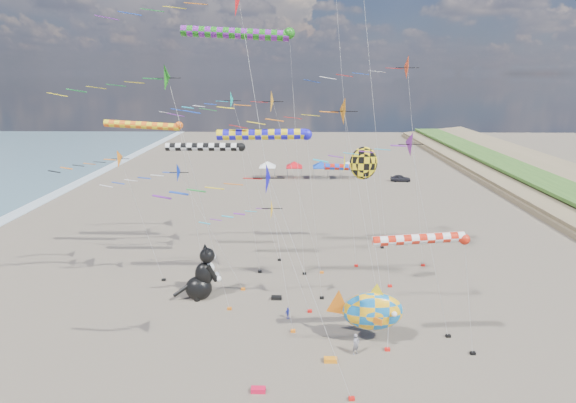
% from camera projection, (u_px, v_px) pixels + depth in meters
% --- Properties ---
extents(delta_kite_0, '(8.49, 1.80, 12.71)m').
position_uv_depth(delta_kite_0, '(117.00, 163.00, 39.72)').
color(delta_kite_0, orange).
rests_on(delta_kite_0, ground).
extents(delta_kite_1, '(11.74, 2.11, 19.85)m').
position_uv_depth(delta_kite_1, '(157.00, 82.00, 32.58)').
color(delta_kite_1, '#1D8519').
rests_on(delta_kite_1, ground).
extents(delta_kite_2, '(11.73, 2.36, 17.47)m').
position_uv_depth(delta_kite_2, '(336.00, 115.00, 33.68)').
color(delta_kite_2, orange).
rests_on(delta_kite_2, ground).
extents(delta_kite_3, '(10.23, 1.93, 14.59)m').
position_uv_depth(delta_kite_3, '(268.00, 187.00, 23.59)').
color(delta_kite_3, '#120CC0').
rests_on(delta_kite_3, ground).
extents(delta_kite_5, '(12.44, 2.37, 20.80)m').
position_uv_depth(delta_kite_5, '(390.00, 70.00, 40.84)').
color(delta_kite_5, '#EF4013').
rests_on(delta_kite_5, ground).
extents(delta_kite_7, '(12.91, 2.13, 17.81)m').
position_uv_depth(delta_kite_7, '(265.00, 104.00, 40.00)').
color(delta_kite_7, orange).
rests_on(delta_kite_7, ground).
extents(delta_kite_8, '(10.82, 1.80, 11.98)m').
position_uv_depth(delta_kite_8, '(175.00, 175.00, 38.11)').
color(delta_kite_8, '#0A2CC3').
rests_on(delta_kite_8, ground).
extents(delta_kite_9, '(10.09, 1.93, 17.54)m').
position_uv_depth(delta_kite_9, '(234.00, 104.00, 43.04)').
color(delta_kite_9, '#12B4A8').
rests_on(delta_kite_9, ground).
extents(delta_kite_10, '(10.44, 1.87, 15.43)m').
position_uv_depth(delta_kite_10, '(391.00, 150.00, 29.84)').
color(delta_kite_10, '#78198C').
rests_on(delta_kite_10, ground).
extents(delta_kite_12, '(7.62, 1.85, 9.79)m').
position_uv_depth(delta_kite_12, '(274.00, 214.00, 34.86)').
color(delta_kite_12, yellow).
rests_on(delta_kite_12, ground).
extents(windsock_0, '(8.77, 0.73, 14.67)m').
position_uv_depth(windsock_0, '(146.00, 126.00, 42.59)').
color(windsock_0, orange).
rests_on(windsock_0, ground).
extents(windsock_1, '(7.66, 0.72, 8.99)m').
position_uv_depth(windsock_1, '(424.00, 240.00, 29.28)').
color(windsock_1, red).
rests_on(windsock_1, ground).
extents(windsock_2, '(6.94, 0.71, 9.68)m').
position_uv_depth(windsock_2, '(352.00, 168.00, 48.30)').
color(windsock_2, red).
rests_on(windsock_2, ground).
extents(windsock_3, '(10.89, 0.95, 22.78)m').
position_uv_depth(windsock_3, '(241.00, 34.00, 38.13)').
color(windsock_3, '#1C7F17').
rests_on(windsock_3, ground).
extents(windsock_4, '(8.77, 0.89, 14.82)m').
position_uv_depth(windsock_4, '(267.00, 135.00, 35.50)').
color(windsock_4, '#1C15D9').
rests_on(windsock_4, ground).
extents(windsock_5, '(8.60, 0.79, 12.93)m').
position_uv_depth(windsock_5, '(208.00, 148.00, 41.18)').
color(windsock_5, black).
rests_on(windsock_5, ground).
extents(angelfish_kite, '(3.74, 3.02, 13.51)m').
position_uv_depth(angelfish_kite, '(361.00, 164.00, 35.54)').
color(angelfish_kite, yellow).
rests_on(angelfish_kite, ground).
extents(cat_inflatable, '(3.97, 2.96, 4.82)m').
position_uv_depth(cat_inflatable, '(201.00, 272.00, 38.96)').
color(cat_inflatable, black).
rests_on(cat_inflatable, ground).
extents(fish_inflatable, '(5.91, 2.97, 4.80)m').
position_uv_depth(fish_inflatable, '(372.00, 311.00, 32.26)').
color(fish_inflatable, '#126DB7').
rests_on(fish_inflatable, ground).
extents(person_adult, '(0.68, 0.65, 1.57)m').
position_uv_depth(person_adult, '(356.00, 344.00, 31.38)').
color(person_adult, gray).
rests_on(person_adult, ground).
extents(child_green, '(0.69, 0.60, 1.23)m').
position_uv_depth(child_green, '(369.00, 312.00, 35.93)').
color(child_green, '#187B45').
rests_on(child_green, ground).
extents(child_blue, '(0.57, 0.58, 0.98)m').
position_uv_depth(child_blue, '(288.00, 313.00, 36.05)').
color(child_blue, '#2C3ABD').
rests_on(child_blue, ground).
extents(kite_bag_0, '(0.90, 0.44, 0.30)m').
position_uv_depth(kite_bag_0, '(276.00, 298.00, 39.22)').
color(kite_bag_0, black).
rests_on(kite_bag_0, ground).
extents(kite_bag_1, '(0.90, 0.44, 0.30)m').
position_uv_depth(kite_bag_1, '(375.00, 294.00, 39.88)').
color(kite_bag_1, '#1437CA').
rests_on(kite_bag_1, ground).
extents(kite_bag_2, '(0.90, 0.44, 0.30)m').
position_uv_depth(kite_bag_2, '(331.00, 360.00, 30.70)').
color(kite_bag_2, orange).
rests_on(kite_bag_2, ground).
extents(kite_bag_3, '(0.90, 0.44, 0.30)m').
position_uv_depth(kite_bag_3, '(258.00, 390.00, 27.79)').
color(kite_bag_3, red).
rests_on(kite_bag_3, ground).
extents(tent_row, '(19.20, 4.20, 3.80)m').
position_uv_depth(tent_row, '(308.00, 162.00, 83.61)').
color(tent_row, white).
rests_on(tent_row, ground).
extents(parked_car, '(3.74, 1.75, 1.24)m').
position_uv_depth(parked_car, '(400.00, 178.00, 82.06)').
color(parked_car, '#26262D').
rests_on(parked_car, ground).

